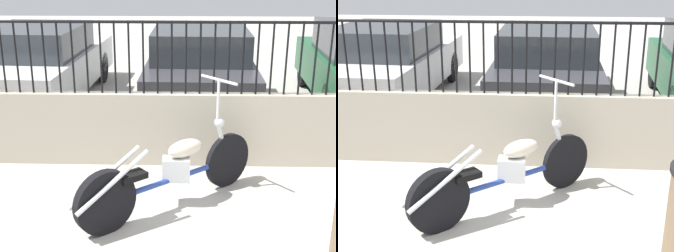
% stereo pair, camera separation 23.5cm
% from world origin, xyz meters
% --- Properties ---
extents(low_wall, '(9.77, 0.18, 0.91)m').
position_xyz_m(low_wall, '(0.00, 2.58, 0.46)').
color(low_wall, '#B2A893').
rests_on(low_wall, ground_plane).
extents(fence_railing, '(9.77, 0.04, 0.87)m').
position_xyz_m(fence_railing, '(-0.00, 2.58, 1.47)').
color(fence_railing, black).
rests_on(fence_railing, low_wall).
extents(motorcycle_blue, '(1.80, 1.54, 1.28)m').
position_xyz_m(motorcycle_blue, '(-0.47, 1.39, 0.39)').
color(motorcycle_blue, black).
rests_on(motorcycle_blue, ground_plane).
extents(car_white, '(2.00, 4.41, 1.36)m').
position_xyz_m(car_white, '(-2.89, 5.47, 0.69)').
color(car_white, black).
rests_on(car_white, ground_plane).
extents(car_dark_grey, '(1.90, 4.10, 1.34)m').
position_xyz_m(car_dark_grey, '(0.02, 5.41, 0.68)').
color(car_dark_grey, black).
rests_on(car_dark_grey, ground_plane).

